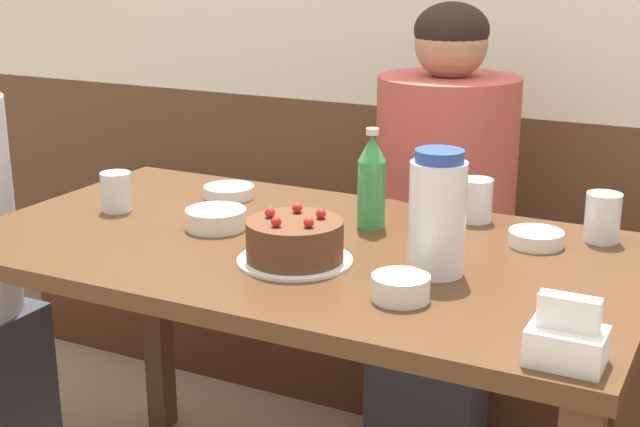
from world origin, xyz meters
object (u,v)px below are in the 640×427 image
object	(u,v)px
bowl_rice_small	(401,288)
glass_shot_small	(116,192)
birthday_cake	(295,241)
bowl_side_dish	(229,192)
water_pitcher	(437,214)
soju_bottle	(372,181)
glass_tumbler_short	(603,217)
bowl_soup_white	(536,238)
glass_water_tall	(476,200)
bench_seat	(432,331)
napkin_holder	(567,339)
person_teal_shirt	(443,237)
bowl_sauce_shallow	(216,219)

from	to	relation	value
bowl_rice_small	glass_shot_small	size ratio (longest dim) A/B	1.13
birthday_cake	bowl_side_dish	world-z (taller)	birthday_cake
glass_shot_small	water_pitcher	bearing A→B (deg)	-4.03
soju_bottle	glass_tumbler_short	distance (m)	0.48
birthday_cake	glass_shot_small	distance (m)	0.54
bowl_soup_white	bowl_side_dish	distance (m)	0.74
water_pitcher	glass_water_tall	size ratio (longest dim) A/B	2.47
water_pitcher	bowl_side_dish	distance (m)	0.68
bench_seat	napkin_holder	size ratio (longest dim) A/B	25.18
bowl_side_dish	person_teal_shirt	bearing A→B (deg)	46.71
bowl_sauce_shallow	napkin_holder	bearing A→B (deg)	-21.41
birthday_cake	water_pitcher	xyz separation A→B (m)	(0.26, 0.06, 0.07)
bench_seat	person_teal_shirt	xyz separation A→B (m)	(0.09, -0.19, 0.37)
glass_tumbler_short	bowl_rice_small	bearing A→B (deg)	-117.34
bench_seat	bowl_sauce_shallow	xyz separation A→B (m)	(-0.21, -0.83, 0.55)
birthday_cake	napkin_holder	size ratio (longest dim) A/B	2.02
bowl_soup_white	glass_shot_small	size ratio (longest dim) A/B	1.24
bowl_rice_small	water_pitcher	bearing A→B (deg)	86.64
bowl_sauce_shallow	person_teal_shirt	world-z (taller)	person_teal_shirt
glass_water_tall	glass_tumbler_short	distance (m)	0.27
glass_water_tall	glass_tumbler_short	xyz separation A→B (m)	(0.27, -0.02, 0.00)
soju_bottle	birthday_cake	bearing A→B (deg)	-98.62
glass_tumbler_short	glass_shot_small	bearing A→B (deg)	-165.00
bowl_sauce_shallow	birthday_cake	bearing A→B (deg)	-23.89
water_pitcher	glass_shot_small	world-z (taller)	water_pitcher
napkin_holder	glass_tumbler_short	xyz separation A→B (m)	(-0.06, 0.60, 0.01)
napkin_holder	bowl_soup_white	xyz separation A→B (m)	(-0.17, 0.51, -0.02)
napkin_holder	bowl_side_dish	xyz separation A→B (m)	(-0.91, 0.53, -0.02)
birthday_cake	person_teal_shirt	bearing A→B (deg)	86.83
bowl_side_dish	glass_shot_small	world-z (taller)	glass_shot_small
bench_seat	bowl_side_dish	bearing A→B (deg)	-116.98
bowl_soup_white	napkin_holder	bearing A→B (deg)	-71.73
water_pitcher	glass_tumbler_short	world-z (taller)	water_pitcher
bowl_side_dish	glass_shot_small	distance (m)	0.27
bowl_soup_white	birthday_cake	bearing A→B (deg)	-141.78
glass_tumbler_short	glass_shot_small	xyz separation A→B (m)	(-1.03, -0.27, -0.01)
water_pitcher	bowl_rice_small	bearing A→B (deg)	-93.36
water_pitcher	napkin_holder	world-z (taller)	water_pitcher
birthday_cake	glass_water_tall	size ratio (longest dim) A/B	2.36
napkin_holder	glass_water_tall	bearing A→B (deg)	118.02
bench_seat	glass_shot_small	bearing A→B (deg)	-120.41
birthday_cake	bowl_rice_small	size ratio (longest dim) A/B	2.20
birthday_cake	bowl_soup_white	size ratio (longest dim) A/B	2.02
water_pitcher	bowl_sauce_shallow	bearing A→B (deg)	174.72
bowl_side_dish	person_teal_shirt	distance (m)	0.61
napkin_holder	person_teal_shirt	bearing A→B (deg)	118.31
bowl_sauce_shallow	glass_tumbler_short	world-z (taller)	glass_tumbler_short
napkin_holder	bowl_sauce_shallow	xyz separation A→B (m)	(-0.81, 0.32, -0.02)
water_pitcher	glass_water_tall	world-z (taller)	water_pitcher
bowl_rice_small	person_teal_shirt	distance (m)	0.88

